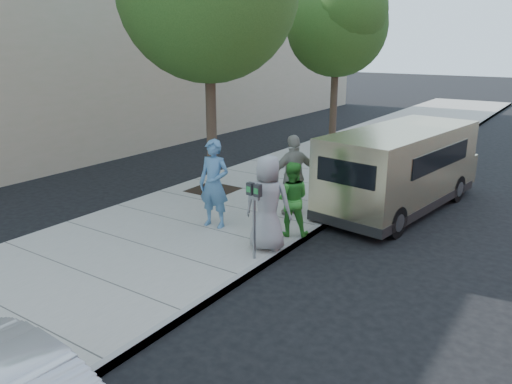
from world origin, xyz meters
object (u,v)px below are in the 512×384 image
at_px(tree_far, 338,21).
at_px(person_officer, 214,184).
at_px(van, 402,167).
at_px(person_green_shirt, 291,199).
at_px(person_gray_shirt, 268,203).
at_px(person_striped_polo, 294,176).
at_px(parking_meter, 254,205).

distance_m(tree_far, person_officer, 10.65).
xyz_separation_m(van, person_green_shirt, (-1.22, -3.45, -0.15)).
bearing_deg(person_gray_shirt, person_striped_polo, -91.74).
bearing_deg(person_striped_polo, parking_meter, 47.43).
relative_size(tree_far, parking_meter, 4.35).
relative_size(person_officer, person_striped_polo, 1.02).
height_order(parking_meter, person_officer, person_officer).
bearing_deg(parking_meter, person_green_shirt, 98.41).
bearing_deg(person_officer, person_striped_polo, 47.30).
bearing_deg(tree_far, person_striped_polo, -70.64).
height_order(van, person_gray_shirt, van).
bearing_deg(person_striped_polo, person_gray_shirt, 49.59).
xyz_separation_m(van, person_officer, (-2.90, -3.94, 0.03)).
height_order(tree_far, person_gray_shirt, tree_far).
distance_m(person_officer, person_green_shirt, 1.76).
distance_m(van, person_gray_shirt, 4.53).
relative_size(tree_far, person_officer, 3.29).
height_order(parking_meter, person_gray_shirt, person_gray_shirt).
distance_m(parking_meter, person_green_shirt, 1.49).
height_order(van, person_officer, person_officer).
distance_m(parking_meter, van, 5.05).
bearing_deg(van, person_officer, -118.35).
relative_size(parking_meter, person_gray_shirt, 0.78).
xyz_separation_m(person_officer, person_gray_shirt, (1.68, -0.42, -0.03)).
relative_size(tree_far, person_green_shirt, 4.05).
bearing_deg(person_officer, parking_meter, -37.87).
xyz_separation_m(person_officer, person_striped_polo, (1.10, 1.62, -0.01)).
xyz_separation_m(parking_meter, person_gray_shirt, (-0.05, 0.55, -0.12)).
xyz_separation_m(tree_far, person_officer, (1.78, -9.80, -3.75)).
height_order(parking_meter, person_green_shirt, person_green_shirt).
distance_m(tree_far, person_green_shirt, 10.68).
distance_m(tree_far, person_gray_shirt, 11.44).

